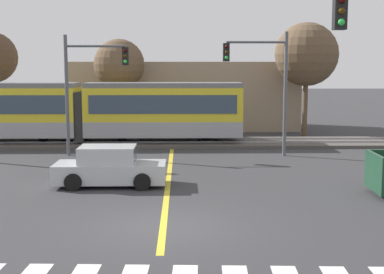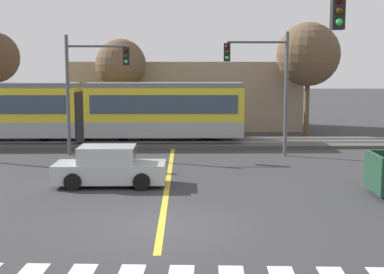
{
  "view_description": "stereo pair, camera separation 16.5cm",
  "coord_description": "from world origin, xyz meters",
  "px_view_note": "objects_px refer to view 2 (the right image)",
  "views": [
    {
      "loc": [
        0.52,
        -14.69,
        4.47
      ],
      "look_at": [
        0.97,
        7.38,
        1.6
      ],
      "focal_mm": 50.0,
      "sensor_mm": 36.0,
      "label": 1
    },
    {
      "loc": [
        0.68,
        -14.69,
        4.47
      ],
      "look_at": [
        0.97,
        7.38,
        1.6
      ],
      "focal_mm": 50.0,
      "sensor_mm": 36.0,
      "label": 2
    }
  ],
  "objects_px": {
    "traffic_light_far_right": "(266,76)",
    "bare_tree_east": "(308,55)",
    "traffic_light_far_left": "(88,78)",
    "sedan_crossing": "(110,167)",
    "light_rail_tram": "(83,110)",
    "bare_tree_west": "(121,65)"
  },
  "relations": [
    {
      "from": "sedan_crossing",
      "to": "bare_tree_west",
      "type": "height_order",
      "value": "bare_tree_west"
    },
    {
      "from": "light_rail_tram",
      "to": "sedan_crossing",
      "type": "height_order",
      "value": "light_rail_tram"
    },
    {
      "from": "light_rail_tram",
      "to": "bare_tree_west",
      "type": "height_order",
      "value": "bare_tree_west"
    },
    {
      "from": "traffic_light_far_left",
      "to": "sedan_crossing",
      "type": "bearing_deg",
      "value": -74.25
    },
    {
      "from": "traffic_light_far_left",
      "to": "traffic_light_far_right",
      "type": "relative_size",
      "value": 0.98
    },
    {
      "from": "traffic_light_far_left",
      "to": "bare_tree_west",
      "type": "height_order",
      "value": "bare_tree_west"
    },
    {
      "from": "traffic_light_far_left",
      "to": "traffic_light_far_right",
      "type": "distance_m",
      "value": 8.95
    },
    {
      "from": "traffic_light_far_left",
      "to": "bare_tree_west",
      "type": "distance_m",
      "value": 8.02
    },
    {
      "from": "bare_tree_west",
      "to": "bare_tree_east",
      "type": "relative_size",
      "value": 0.86
    },
    {
      "from": "sedan_crossing",
      "to": "traffic_light_far_right",
      "type": "height_order",
      "value": "traffic_light_far_right"
    },
    {
      "from": "sedan_crossing",
      "to": "bare_tree_east",
      "type": "relative_size",
      "value": 0.57
    },
    {
      "from": "traffic_light_far_right",
      "to": "bare_tree_east",
      "type": "relative_size",
      "value": 0.85
    },
    {
      "from": "traffic_light_far_right",
      "to": "bare_tree_west",
      "type": "relative_size",
      "value": 0.99
    },
    {
      "from": "sedan_crossing",
      "to": "traffic_light_far_left",
      "type": "relative_size",
      "value": 0.69
    },
    {
      "from": "sedan_crossing",
      "to": "bare_tree_east",
      "type": "bearing_deg",
      "value": 53.68
    },
    {
      "from": "traffic_light_far_right",
      "to": "bare_tree_east",
      "type": "bearing_deg",
      "value": 63.74
    },
    {
      "from": "traffic_light_far_right",
      "to": "sedan_crossing",
      "type": "bearing_deg",
      "value": -135.47
    },
    {
      "from": "light_rail_tram",
      "to": "traffic_light_far_right",
      "type": "xyz_separation_m",
      "value": [
        9.98,
        -4.21,
        2.0
      ]
    },
    {
      "from": "bare_tree_west",
      "to": "traffic_light_far_left",
      "type": "bearing_deg",
      "value": -95.02
    },
    {
      "from": "light_rail_tram",
      "to": "sedan_crossing",
      "type": "relative_size",
      "value": 4.4
    },
    {
      "from": "light_rail_tram",
      "to": "traffic_light_far_right",
      "type": "distance_m",
      "value": 11.02
    },
    {
      "from": "traffic_light_far_left",
      "to": "traffic_light_far_right",
      "type": "height_order",
      "value": "traffic_light_far_right"
    }
  ]
}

